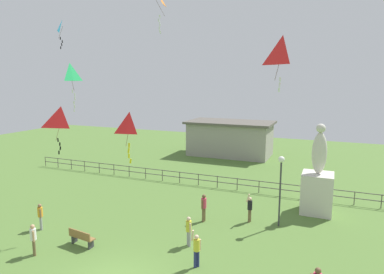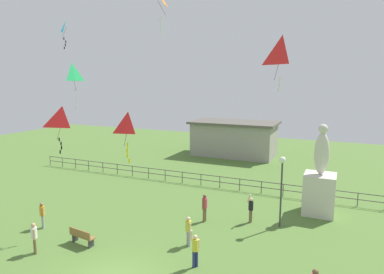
{
  "view_description": "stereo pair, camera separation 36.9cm",
  "coord_description": "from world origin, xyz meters",
  "views": [
    {
      "loc": [
        7.96,
        -10.47,
        8.29
      ],
      "look_at": [
        1.39,
        5.21,
        5.48
      ],
      "focal_mm": 31.75,
      "sensor_mm": 36.0,
      "label": 1
    },
    {
      "loc": [
        8.3,
        -10.33,
        8.29
      ],
      "look_at": [
        1.39,
        5.21,
        5.48
      ],
      "focal_mm": 31.75,
      "sensor_mm": 36.0,
      "label": 2
    }
  ],
  "objects": [
    {
      "name": "kite_4",
      "position": [
        -2.07,
        7.92,
        12.99
      ],
      "size": [
        0.95,
        0.95,
        2.57
      ],
      "color": "orange"
    },
    {
      "name": "kite_3",
      "position": [
        -5.07,
        3.07,
        6.33
      ],
      "size": [
        1.25,
        1.1,
        2.39
      ],
      "color": "red"
    },
    {
      "name": "waterfront_railing",
      "position": [
        -0.28,
        14.0,
        0.63
      ],
      "size": [
        36.0,
        0.06,
        0.95
      ],
      "color": "#4C4742",
      "rests_on": "ground_plane"
    },
    {
      "name": "person_0",
      "position": [
        1.57,
        4.36,
        0.89
      ],
      "size": [
        0.37,
        0.34,
        1.55
      ],
      "color": "#99999E",
      "rests_on": "ground_plane"
    },
    {
      "name": "kite_2",
      "position": [
        5.71,
        5.16,
        9.56
      ],
      "size": [
        1.19,
        0.99,
        2.43
      ],
      "color": "red"
    },
    {
      "name": "kite_1",
      "position": [
        -6.46,
        5.44,
        8.63
      ],
      "size": [
        0.94,
        0.95,
        2.79
      ],
      "color": "#1EB759"
    },
    {
      "name": "kite_6",
      "position": [
        -10.46,
        9.35,
        12.13
      ],
      "size": [
        0.88,
        0.97,
        2.05
      ],
      "color": "#198CD1"
    },
    {
      "name": "kite_0",
      "position": [
        0.22,
        1.34,
        6.47
      ],
      "size": [
        0.79,
        0.8,
        2.07
      ],
      "color": "red"
    },
    {
      "name": "park_bench",
      "position": [
        -3.47,
        2.25,
        0.46
      ],
      "size": [
        1.54,
        0.61,
        0.85
      ],
      "color": "olive",
      "rests_on": "ground_plane"
    },
    {
      "name": "statue_monument",
      "position": [
        7.3,
        11.61,
        1.77
      ],
      "size": [
        1.89,
        1.89,
        5.71
      ],
      "color": "beige",
      "rests_on": "ground_plane"
    },
    {
      "name": "person_3",
      "position": [
        -6.9,
        2.91,
        0.87
      ],
      "size": [
        0.38,
        0.31,
        1.51
      ],
      "color": "#99999E",
      "rests_on": "ground_plane"
    },
    {
      "name": "lamppost",
      "position": [
        5.42,
        8.6,
        3.03
      ],
      "size": [
        0.36,
        0.36,
        4.13
      ],
      "color": "#38383D",
      "rests_on": "ground_plane"
    },
    {
      "name": "person_4",
      "position": [
        1.19,
        7.51,
        0.96
      ],
      "size": [
        0.31,
        0.5,
        1.67
      ],
      "color": "brown",
      "rests_on": "ground_plane"
    },
    {
      "name": "pavilion_building",
      "position": [
        -2.64,
        26.0,
        1.94
      ],
      "size": [
        9.47,
        5.29,
        3.84
      ],
      "color": "gray",
      "rests_on": "ground_plane"
    },
    {
      "name": "person_6",
      "position": [
        -4.93,
        0.63,
        0.89
      ],
      "size": [
        0.39,
        0.32,
        1.56
      ],
      "color": "brown",
      "rests_on": "ground_plane"
    },
    {
      "name": "person_2",
      "position": [
        2.67,
        2.67,
        0.91
      ],
      "size": [
        0.4,
        0.42,
        1.81
      ],
      "color": "navy",
      "rests_on": "ground_plane"
    },
    {
      "name": "person_1",
      "position": [
        3.73,
        8.5,
        0.9
      ],
      "size": [
        0.34,
        0.47,
        1.79
      ],
      "color": "brown",
      "rests_on": "ground_plane"
    }
  ]
}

